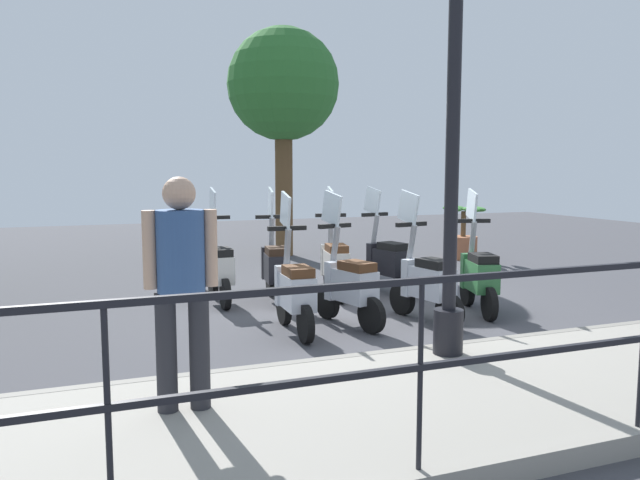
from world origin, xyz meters
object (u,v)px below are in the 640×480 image
scooter_near_0 (479,275)px  scooter_far_0 (386,261)px  pedestrian_distant (181,276)px  scooter_near_3 (294,290)px  scooter_far_2 (275,266)px  scooter_near_2 (349,284)px  potted_palm (463,237)px  scooter_near_1 (426,281)px  tree_distant (283,87)px  scooter_far_1 (334,263)px  lamp_post_near (453,127)px  scooter_far_3 (219,268)px

scooter_near_0 → scooter_far_0: size_ratio=1.00×
pedestrian_distant → scooter_near_0: 4.59m
scooter_near_3 → scooter_far_2: 1.68m
scooter_near_2 → scooter_far_2: size_ratio=1.00×
potted_palm → scooter_near_1: size_ratio=0.69×
scooter_far_0 → scooter_near_2: bearing=129.0°
scooter_near_2 → pedestrian_distant: bearing=121.3°
scooter_near_1 → scooter_near_2: 0.93m
tree_distant → scooter_near_1: size_ratio=3.00×
scooter_far_0 → scooter_far_2: bearing=74.9°
scooter_far_0 → scooter_far_1: size_ratio=1.00×
lamp_post_near → potted_palm: (5.83, -4.05, -1.70)m
lamp_post_near → scooter_far_1: 3.70m
potted_palm → scooter_near_1: bearing=141.7°
scooter_near_0 → scooter_near_2: bearing=106.6°
scooter_near_2 → scooter_far_0: bearing=-53.9°
tree_distant → scooter_far_3: size_ratio=3.00×
scooter_near_0 → scooter_far_3: bearing=75.7°
tree_distant → scooter_far_1: (-4.29, 0.63, -2.94)m
pedestrian_distant → tree_distant: tree_distant is taller
potted_palm → scooter_far_3: size_ratio=0.69×
scooter_far_0 → scooter_near_0: bearing=-170.3°
scooter_far_1 → scooter_near_2: bearing=174.3°
pedestrian_distant → scooter_near_0: bearing=125.2°
scooter_near_0 → scooter_far_1: bearing=56.8°
scooter_far_1 → scooter_far_3: bearing=94.2°
scooter_far_3 → scooter_near_2: bearing=-146.0°
scooter_near_0 → scooter_far_2: size_ratio=1.00×
scooter_near_2 → scooter_far_2: 1.61m
scooter_far_3 → scooter_far_1: bearing=-96.0°
potted_palm → scooter_far_0: (-2.62, 3.04, 0.04)m
potted_palm → scooter_near_3: (-4.17, 4.94, 0.04)m
tree_distant → scooter_near_2: (-5.83, 1.08, -2.94)m
lamp_post_near → scooter_near_0: 2.88m
tree_distant → scooter_far_0: tree_distant is taller
scooter_far_0 → scooter_far_3: 2.36m
tree_distant → scooter_near_2: tree_distant is taller
pedestrian_distant → scooter_far_2: pedestrian_distant is taller
scooter_near_2 → tree_distant: bearing=-24.6°
scooter_far_2 → scooter_far_3: size_ratio=1.00×
scooter_near_1 → scooter_near_3: size_ratio=1.00×
potted_palm → tree_distant: bearing=60.9°
scooter_near_1 → scooter_far_3: (1.87, 2.05, 0.00)m
scooter_far_1 → scooter_far_2: bearing=99.3°
potted_palm → scooter_far_2: (-2.51, 4.66, 0.04)m
potted_palm → scooter_far_1: bearing=123.7°
scooter_near_1 → scooter_near_3: (0.05, 1.60, 0.00)m
tree_distant → scooter_near_3: (-5.93, 1.77, -2.94)m
scooter_near_2 → scooter_far_2: same height
pedestrian_distant → scooter_near_3: 2.68m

